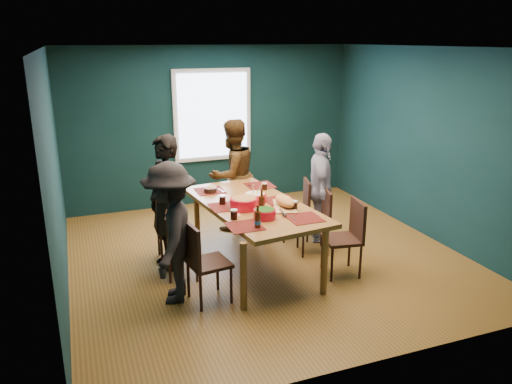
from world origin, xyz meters
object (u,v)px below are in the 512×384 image
Objects in this scene: chair_left_near at (201,257)px; person_back at (232,175)px; bowl_herbs at (265,213)px; cutting_board at (285,202)px; chair_right_mid at (319,217)px; chair_left_far at (166,222)px; person_right at (320,188)px; dining_table at (253,209)px; chair_right_near at (349,232)px; chair_left_mid at (176,241)px; person_near_left at (171,233)px; bowl_salad at (244,203)px; chair_right_far at (300,205)px; bowl_dumpling at (255,197)px; person_far_left at (166,203)px.

chair_left_near is 0.55× the size of person_back.
cutting_board is at bearing 36.74° from bowl_herbs.
chair_left_near is at bearing -143.83° from chair_right_mid.
person_back is at bearing 38.02° from chair_left_far.
person_right is (0.20, 0.37, 0.27)m from chair_right_mid.
dining_table is 2.47× the size of chair_right_near.
chair_right_near is 3.64× the size of bowl_herbs.
person_near_left is (-0.14, -0.51, 0.31)m from chair_left_mid.
chair_left_far is 0.57× the size of person_right.
chair_left_mid is 1.24× the size of cutting_board.
chair_right_mid is at bearing 46.20° from cutting_board.
bowl_salad reaches higher than dining_table.
person_back is 5.02× the size of bowl_salad.
chair_left_near is 1.41× the size of cutting_board.
chair_right_mid reaches higher than chair_right_far.
bowl_dumpling is 0.62m from bowl_herbs.
chair_left_mid is 0.88× the size of chair_left_near.
chair_right_mid is 3.40× the size of bowl_herbs.
chair_left_near is at bearing -169.12° from bowl_herbs.
bowl_dumpling is at bearing 42.67° from bowl_salad.
person_right is 1.48m from bowl_salad.
chair_right_far is 0.54m from chair_right_mid.
chair_right_near is (0.04, -0.71, 0.04)m from chair_right_mid.
bowl_dumpling is (-0.89, -0.55, 0.39)m from chair_right_far.
person_back reaches higher than bowl_salad.
bowl_dumpling reaches higher than cutting_board.
chair_right_far reaches higher than dining_table.
person_back reaches higher than cutting_board.
chair_right_near is at bearing 105.37° from person_near_left.
chair_left_near reaches higher than chair_left_far.
person_far_left is (-2.00, 0.28, 0.34)m from chair_right_mid.
bowl_herbs is (-1.24, -0.99, 0.11)m from person_right.
cutting_board is at bearing 1.21° from chair_left_mid.
chair_left_mid is 2.24m from person_right.
chair_left_mid is 0.48× the size of person_far_left.
chair_right_far is 1.00× the size of chair_right_mid.
chair_right_far is 1.12m from person_back.
person_near_left is (-2.15, 0.12, 0.24)m from chair_right_near.
person_back reaches higher than chair_right_far.
bowl_herbs is at bearing 106.62° from person_near_left.
bowl_herbs is at bearing -115.48° from chair_right_far.
person_right reaches higher than chair_left_mid.
dining_table reaches higher than chair_left_mid.
person_right is at bearing 13.82° from dining_table.
person_far_left reaches higher than dining_table.
chair_right_mid is 0.56× the size of person_right.
person_far_left is (-2.03, 0.99, 0.31)m from chair_right_near.
person_near_left reaches higher than chair_left_mid.
bowl_dumpling is 0.42m from cutting_board.
person_back is at bearing 163.51° from person_near_left.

